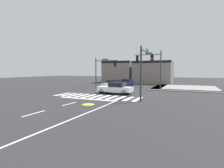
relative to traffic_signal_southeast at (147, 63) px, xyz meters
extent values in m
plane|color=#2B2B2D|center=(-5.54, 3.33, -3.80)|extent=(120.00, 120.00, 0.00)
cube|color=silver|center=(-10.46, -1.17, -3.79)|extent=(0.51, 3.09, 0.01)
cube|color=silver|center=(-9.47, -1.17, -3.79)|extent=(0.51, 3.09, 0.01)
cube|color=silver|center=(-8.49, -1.17, -3.79)|extent=(0.51, 3.09, 0.01)
cube|color=silver|center=(-7.51, -1.17, -3.79)|extent=(0.51, 3.09, 0.01)
cube|color=silver|center=(-6.53, -1.17, -3.79)|extent=(0.51, 3.09, 0.01)
cube|color=silver|center=(-5.54, -1.17, -3.79)|extent=(0.51, 3.09, 0.01)
cube|color=silver|center=(-4.56, -1.17, -3.79)|extent=(0.51, 3.09, 0.01)
cube|color=silver|center=(-3.58, -1.17, -3.79)|extent=(0.51, 3.09, 0.01)
cube|color=silver|center=(-2.59, -1.17, -3.79)|extent=(0.51, 3.09, 0.01)
cube|color=silver|center=(-1.61, -1.17, -3.79)|extent=(0.51, 3.09, 0.01)
cube|color=silver|center=(-0.63, -1.17, -3.79)|extent=(0.51, 3.09, 0.01)
cube|color=white|center=(-5.54, -3.17, -3.79)|extent=(6.80, 0.50, 0.01)
cube|color=white|center=(-5.54, -6.17, -3.79)|extent=(0.16, 2.00, 0.01)
cube|color=white|center=(-5.54, -10.17, -3.79)|extent=(0.16, 2.00, 0.01)
cube|color=white|center=(-2.24, -12.67, -3.79)|extent=(0.14, 18.00, 0.01)
cylinder|color=yellow|center=(-3.84, -5.72, -3.79)|extent=(1.10, 1.10, 0.01)
cylinder|color=white|center=(-4.09, -5.72, -3.79)|extent=(0.18, 0.18, 0.00)
cylinder|color=white|center=(-3.59, -5.72, -3.79)|extent=(0.18, 0.18, 0.00)
cube|color=white|center=(-3.84, -5.72, -3.79)|extent=(0.50, 0.04, 0.00)
cube|color=gray|center=(3.46, 8.53, -3.72)|extent=(10.00, 1.60, 0.15)
cube|color=gray|center=(-0.74, 13.33, -3.72)|extent=(1.60, 10.00, 0.15)
cube|color=gray|center=(3.46, 13.33, -3.72)|extent=(10.00, 10.00, 0.15)
cube|color=gray|center=(-12.00, 22.25, -1.18)|extent=(7.08, 5.84, 5.24)
cube|color=black|center=(-12.00, 19.53, 1.20)|extent=(7.08, 0.50, 0.50)
cube|color=gray|center=(-3.69, 22.69, -1.23)|extent=(8.43, 6.71, 5.13)
cube|color=black|center=(-3.69, 19.53, 1.09)|extent=(8.43, 0.50, 0.50)
cylinder|color=#383A3D|center=(0.00, -2.36, -1.13)|extent=(0.18, 0.18, 5.34)
cylinder|color=#383A3D|center=(0.00, 0.56, 1.21)|extent=(0.12, 5.85, 0.12)
cube|color=black|center=(0.00, 2.83, 0.63)|extent=(0.32, 0.32, 0.95)
sphere|color=#470A0A|center=(0.00, 2.66, 0.93)|extent=(0.22, 0.22, 0.22)
sphere|color=orange|center=(0.00, 2.66, 0.63)|extent=(0.22, 0.22, 0.22)
sphere|color=#0C3814|center=(0.00, 2.66, 0.34)|extent=(0.22, 0.22, 0.22)
cube|color=#197233|center=(0.00, 0.27, 1.43)|extent=(0.03, 1.10, 0.24)
cylinder|color=#383A3D|center=(0.11, 8.83, -0.79)|extent=(0.18, 0.18, 6.01)
cylinder|color=#383A3D|center=(-1.93, 8.83, 1.67)|extent=(4.09, 0.12, 0.12)
cube|color=black|center=(-3.59, 8.83, 1.10)|extent=(0.32, 0.32, 0.95)
sphere|color=#470A0A|center=(-3.42, 8.83, 1.39)|extent=(0.22, 0.22, 0.22)
sphere|color=orange|center=(-3.42, 8.83, 1.10)|extent=(0.22, 0.22, 0.22)
sphere|color=#0C3814|center=(-3.42, 8.83, 0.80)|extent=(0.22, 0.22, 0.22)
cube|color=#197233|center=(-1.73, 8.83, 1.89)|extent=(1.10, 0.03, 0.24)
cylinder|color=#383A3D|center=(-11.20, 8.89, -1.16)|extent=(0.18, 0.18, 5.28)
cylinder|color=#383A3D|center=(-9.17, 8.89, 0.92)|extent=(4.07, 0.12, 0.12)
cube|color=black|center=(-7.47, 8.89, 0.34)|extent=(0.32, 0.32, 0.95)
sphere|color=#470A0A|center=(-7.64, 8.89, 0.64)|extent=(0.22, 0.22, 0.22)
sphere|color=orange|center=(-7.64, 8.89, 0.34)|extent=(0.22, 0.22, 0.22)
sphere|color=#0C3814|center=(-7.64, 8.89, 0.05)|extent=(0.22, 0.22, 0.22)
cube|color=#197233|center=(-9.37, 8.89, 1.14)|extent=(1.10, 0.03, 0.24)
cube|color=white|center=(-4.51, 1.93, -3.18)|extent=(4.41, 1.85, 0.61)
cube|color=black|center=(-4.18, 1.93, -2.60)|extent=(1.91, 1.63, 0.55)
cylinder|color=black|center=(-6.01, 1.12, -3.44)|extent=(0.71, 0.22, 0.71)
cylinder|color=black|center=(-6.01, 2.75, -3.44)|extent=(0.71, 0.22, 0.71)
cylinder|color=black|center=(-3.01, 1.12, -3.44)|extent=(0.71, 0.22, 0.71)
cylinder|color=black|center=(-3.01, 2.75, -3.44)|extent=(0.71, 0.22, 0.71)
cube|color=#B7BABF|center=(-7.20, 6.89, -3.16)|extent=(1.83, 4.75, 0.68)
cube|color=black|center=(-7.20, 7.75, -2.55)|extent=(1.61, 2.05, 0.53)
cylinder|color=black|center=(-6.40, 5.28, -3.46)|extent=(0.22, 0.67, 0.67)
cylinder|color=black|center=(-8.00, 5.28, -3.46)|extent=(0.22, 0.67, 0.67)
cylinder|color=black|center=(-6.40, 8.51, -3.46)|extent=(0.22, 0.67, 0.67)
cylinder|color=black|center=(-8.00, 8.51, -3.46)|extent=(0.22, 0.67, 0.67)
cube|color=#141E4C|center=(-6.95, 12.86, -3.21)|extent=(1.75, 4.65, 0.60)
cube|color=black|center=(-6.95, 13.67, -2.68)|extent=(1.54, 2.30, 0.48)
cylinder|color=black|center=(-6.19, 11.28, -3.48)|extent=(0.22, 0.63, 0.63)
cylinder|color=black|center=(-7.71, 11.28, -3.48)|extent=(0.22, 0.63, 0.63)
cylinder|color=black|center=(-6.19, 14.44, -3.48)|extent=(0.22, 0.63, 0.63)
cylinder|color=black|center=(-7.71, 14.44, -3.48)|extent=(0.22, 0.63, 0.63)
camera|label=1|loc=(4.48, -19.19, -0.78)|focal=28.69mm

